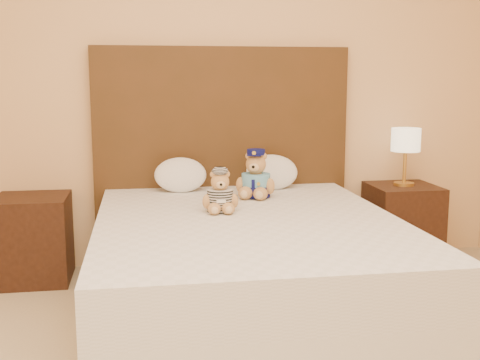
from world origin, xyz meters
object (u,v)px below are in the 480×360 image
Objects in this scene: teddy_prisoner at (220,191)px; pillow_left at (180,173)px; bed at (248,267)px; pillow_right at (272,170)px; teddy_police at (256,174)px; nightstand_right at (402,224)px; lamp at (406,143)px; nightstand_left at (34,239)px.

teddy_prisoner is 0.69× the size of pillow_left.
pillow_right reaches higher than bed.
bed is 0.71m from teddy_police.
pillow_right is (0.44, 0.66, 0.01)m from teddy_prisoner.
pillow_right is at bearing 178.17° from nightstand_right.
bed is at bearing -147.38° from lamp.
teddy_prisoner is at bearing -29.26° from nightstand_left.
pillow_right is (-0.94, 0.03, 0.40)m from nightstand_right.
nightstand_left is at bearing -178.18° from pillow_left.
teddy_police is 0.53m from pillow_left.
pillow_right is at bearing 58.84° from teddy_prisoner.
nightstand_left is 1.84× the size of teddy_police.
teddy_prisoner reaches higher than nightstand_left.
teddy_police is at bearing -10.13° from nightstand_left.
teddy_police is at bearing -120.41° from pillow_right.
lamp is (1.25, 0.80, 0.57)m from bed.
teddy_police is (-1.10, -0.25, 0.42)m from nightstand_right.
pillow_left reaches higher than teddy_prisoner.
teddy_prisoner is (1.12, -0.63, 0.39)m from nightstand_left.
teddy_police is 0.85× the size of pillow_right.
teddy_police reaches higher than nightstand_right.
pillow_left reaches higher than nightstand_left.
nightstand_right is at bearing 27.12° from teddy_prisoner.
teddy_police reaches higher than pillow_right.
teddy_prisoner is (-0.13, 0.17, 0.39)m from bed.
nightstand_right is at bearing 35.70° from teddy_police.
bed is 0.45m from teddy_prisoner.
nightstand_left is 1.38× the size of lamp.
nightstand_right is at bearing -1.11° from pillow_left.
nightstand_left is at bearing 180.00° from nightstand_right.
nightstand_right is 1.56m from teddy_prisoner.
lamp is at bearing 35.70° from teddy_police.
teddy_police is 0.87× the size of pillow_left.
nightstand_left is at bearing -178.90° from pillow_right.
pillow_left is (-1.55, 0.03, 0.40)m from nightstand_right.
nightstand_left and nightstand_right have the same top height.
nightstand_right is at bearing -1.83° from pillow_right.
nightstand_right is 1.56× the size of pillow_right.
teddy_prisoner is at bearing -155.44° from lamp.
teddy_prisoner is (-1.38, -0.63, 0.39)m from nightstand_right.
pillow_left is (-0.45, 0.28, -0.03)m from teddy_police.
pillow_right reaches higher than pillow_left.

